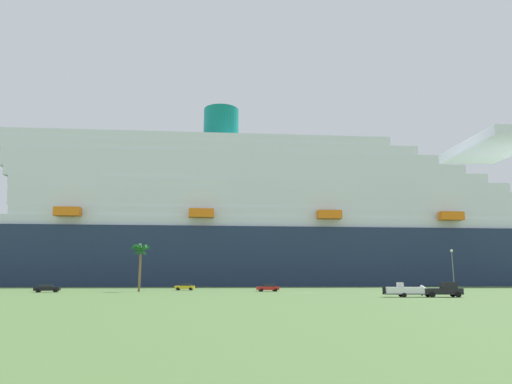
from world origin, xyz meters
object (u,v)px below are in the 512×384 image
Objects in this scene: cruise_ship at (307,228)px; parked_car_black_coupe at (47,288)px; palm_tree at (141,252)px; street_lamp at (453,264)px; parked_car_yellow_taxi at (185,287)px; small_boat_on_trailer at (408,291)px; pickup_truck at (444,290)px; parked_car_red_hatchback at (268,287)px.

cruise_ship is 99.58m from parked_car_black_coupe.
parked_car_black_coupe is (-66.52, -71.34, -20.06)m from cruise_ship.
palm_tree reaches higher than street_lamp.
parked_car_yellow_taxi is (-56.76, 14.98, -4.79)m from street_lamp.
small_boat_on_trailer is 1.55× the size of parked_car_black_coupe.
street_lamp reaches higher than pickup_truck.
parked_car_black_coupe is at bearing 178.66° from street_lamp.
pickup_truck is 0.74× the size of small_boat_on_trailer.
palm_tree is (-49.64, 30.86, 6.98)m from pickup_truck.
pickup_truck is 1.15× the size of parked_car_black_coupe.
pickup_truck is at bearing -52.81° from parked_car_red_hatchback.
small_boat_on_trailer is 54.29m from palm_tree.
parked_car_red_hatchback is 21.29m from parked_car_yellow_taxi.
parked_car_yellow_taxi and parked_car_black_coupe have the same top height.
street_lamp is at bearing -1.34° from parked_car_black_coupe.
parked_car_red_hatchback is (-38.71, 3.69, -4.79)m from street_lamp.
palm_tree is (-49.00, -68.97, -12.87)m from cruise_ship.
parked_car_yellow_taxi is at bearing 26.50° from parked_car_black_coupe.
cruise_ship is 49.50× the size of pickup_truck.
palm_tree reaches higher than pickup_truck.
palm_tree is at bearing 176.23° from street_lamp.
parked_car_red_hatchback is (-17.78, 29.70, -0.13)m from small_boat_on_trailer.
palm_tree reaches higher than parked_car_yellow_taxi.
pickup_truck is 31.22m from street_lamp.
street_lamp is at bearing -5.44° from parked_car_red_hatchback.
street_lamp is at bearing 51.17° from small_boat_on_trailer.
palm_tree is 2.10× the size of parked_car_red_hatchback.
small_boat_on_trailer is 34.61m from parked_car_red_hatchback.
pickup_truck is 37.96m from parked_car_red_hatchback.
parked_car_red_hatchback is 44.26m from parked_car_black_coupe.
pickup_truck is at bearing -45.37° from parked_car_yellow_taxi.
parked_car_yellow_taxi is at bearing 50.98° from palm_tree.
street_lamp is 1.74× the size of parked_car_black_coupe.
street_lamp reaches higher than parked_car_red_hatchback.
parked_car_black_coupe is (-26.17, -13.05, 0.00)m from parked_car_yellow_taxi.
palm_tree is (-44.48, 30.31, 7.06)m from small_boat_on_trailer.
parked_car_red_hatchback is at bearing -1.32° from palm_tree.
small_boat_on_trailer is 1.64× the size of parked_car_red_hatchback.
parked_car_black_coupe is (-67.17, 28.49, -0.21)m from pickup_truck.
pickup_truck is 0.58× the size of palm_tree.
pickup_truck is at bearing -120.70° from street_lamp.
small_boat_on_trailer is at bearing -48.84° from parked_car_yellow_taxi.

